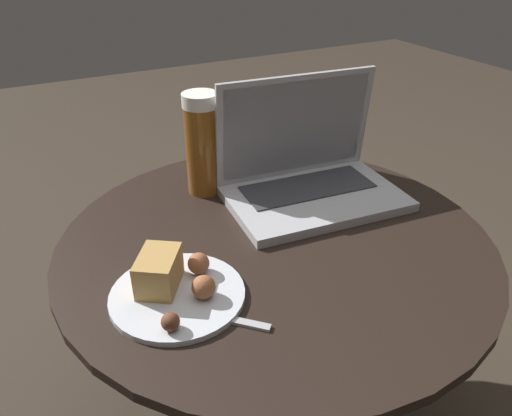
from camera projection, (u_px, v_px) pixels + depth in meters
table at (274, 294)px, 0.94m from camera, size 0.75×0.75×0.49m
laptop at (308, 174)px, 0.98m from camera, size 0.35×0.25×0.23m
beer_glass at (203, 144)px, 0.97m from camera, size 0.07×0.07×0.20m
snack_plate at (174, 285)px, 0.73m from camera, size 0.20×0.20×0.06m
fork at (199, 313)px, 0.70m from camera, size 0.14×0.14×0.01m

